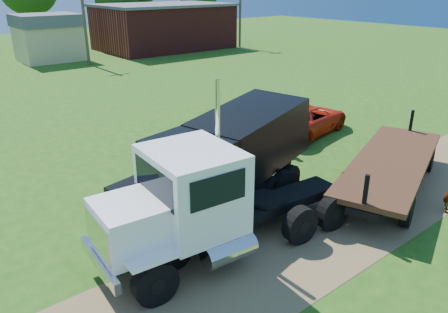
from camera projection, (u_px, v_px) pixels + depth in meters
ground at (338, 224)px, 15.06m from camera, size 140.00×140.00×0.00m
dirt_track at (338, 224)px, 15.06m from camera, size 120.00×4.20×0.01m
white_semi_tractor at (196, 205)px, 12.65m from camera, size 8.69×3.50×5.17m
black_dump_truck at (224, 158)px, 15.30m from camera, size 8.64×4.15×3.66m
orange_pickup at (306, 119)px, 23.82m from camera, size 6.19×3.69×1.61m
flatbed_trailer at (390, 166)px, 17.33m from camera, size 9.07×5.44×2.23m
spectator_b at (282, 139)px, 20.87m from camera, size 0.94×0.85×1.57m
brick_building at (164, 26)px, 53.39m from camera, size 15.40×10.40×5.30m
tan_shed at (49, 37)px, 45.28m from camera, size 6.20×5.40×4.70m
utility_poles at (84, 16)px, 42.00m from camera, size 42.20×0.28×9.00m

